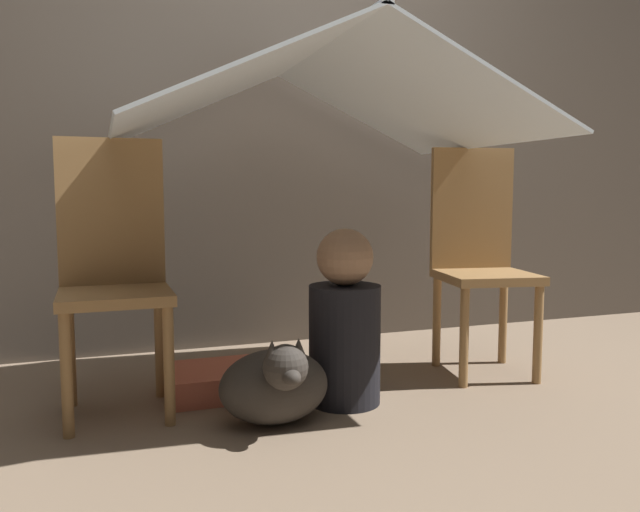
# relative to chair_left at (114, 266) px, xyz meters

# --- Properties ---
(ground_plane) EXTENTS (8.80, 8.80, 0.00)m
(ground_plane) POSITION_rel_chair_left_xyz_m (0.74, -0.31, -0.51)
(ground_plane) COLOR #7A6651
(wall_back) EXTENTS (7.00, 0.05, 2.50)m
(wall_back) POSITION_rel_chair_left_xyz_m (0.74, 0.79, 0.74)
(wall_back) COLOR #4C4238
(wall_back) RESTS_ON ground_plane
(chair_left) EXTENTS (0.37, 0.37, 0.96)m
(chair_left) POSITION_rel_chair_left_xyz_m (0.00, 0.00, 0.00)
(chair_left) COLOR olive
(chair_left) RESTS_ON ground_plane
(chair_right) EXTENTS (0.43, 0.43, 0.96)m
(chair_right) POSITION_rel_chair_left_xyz_m (1.49, -0.00, 0.00)
(chair_right) COLOR olive
(chair_right) RESTS_ON ground_plane
(sheet_canopy) EXTENTS (1.48, 1.14, 0.35)m
(sheet_canopy) POSITION_rel_chair_left_xyz_m (0.74, -0.08, 0.62)
(sheet_canopy) COLOR silver
(person_front) EXTENTS (0.26, 0.26, 0.64)m
(person_front) POSITION_rel_chair_left_xyz_m (0.78, -0.21, -0.22)
(person_front) COLOR black
(person_front) RESTS_ON ground_plane
(dog) EXTENTS (0.37, 0.36, 0.32)m
(dog) POSITION_rel_chair_left_xyz_m (0.49, -0.34, -0.37)
(dog) COLOR #332D28
(dog) RESTS_ON ground_plane
(floor_cushion) EXTENTS (0.41, 0.33, 0.10)m
(floor_cushion) POSITION_rel_chair_left_xyz_m (0.39, 0.04, -0.46)
(floor_cushion) COLOR #CC664C
(floor_cushion) RESTS_ON ground_plane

